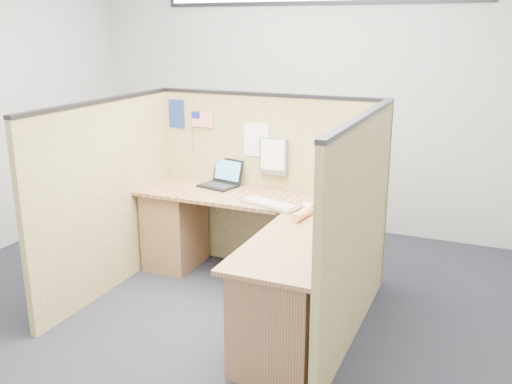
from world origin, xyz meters
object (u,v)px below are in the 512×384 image
at_px(laptop, 221,179).
at_px(keyboard, 270,204).
at_px(mouse, 308,208).
at_px(l_desk, 254,255).

xyz_separation_m(laptop, keyboard, (0.62, -0.39, -0.04)).
bearing_deg(laptop, mouse, -9.83).
bearing_deg(keyboard, l_desk, -86.38).
xyz_separation_m(keyboard, mouse, (0.31, 0.00, 0.01)).
bearing_deg(keyboard, mouse, 17.98).
bearing_deg(l_desk, mouse, 28.12).
bearing_deg(mouse, laptop, 157.04).
bearing_deg(mouse, keyboard, -180.00).
bearing_deg(l_desk, keyboard, 75.63).
distance_m(keyboard, mouse, 0.31).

